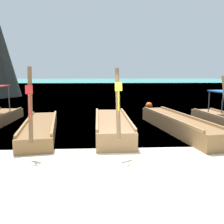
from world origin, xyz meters
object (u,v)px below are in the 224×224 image
object	(u,v)px
longtail_boat_yellow_ribbon	(112,126)
longtail_boat_blue_ribbon	(177,124)
mooring_buoy_near	(149,105)
longtail_boat_red_ribbon	(40,128)

from	to	relation	value
longtail_boat_yellow_ribbon	longtail_boat_blue_ribbon	distance (m)	2.80
mooring_buoy_near	longtail_boat_blue_ribbon	bearing A→B (deg)	-91.61
longtail_boat_red_ribbon	mooring_buoy_near	size ratio (longest dim) A/B	12.01
longtail_boat_yellow_ribbon	mooring_buoy_near	world-z (taller)	longtail_boat_yellow_ribbon
longtail_boat_blue_ribbon	mooring_buoy_near	distance (m)	6.72
mooring_buoy_near	longtail_boat_red_ribbon	bearing A→B (deg)	-130.45
longtail_boat_red_ribbon	longtail_boat_blue_ribbon	world-z (taller)	longtail_boat_red_ribbon
longtail_boat_red_ribbon	mooring_buoy_near	world-z (taller)	longtail_boat_red_ribbon
longtail_boat_red_ribbon	longtail_boat_yellow_ribbon	size ratio (longest dim) A/B	0.99
longtail_boat_red_ribbon	longtail_boat_blue_ribbon	distance (m)	5.72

